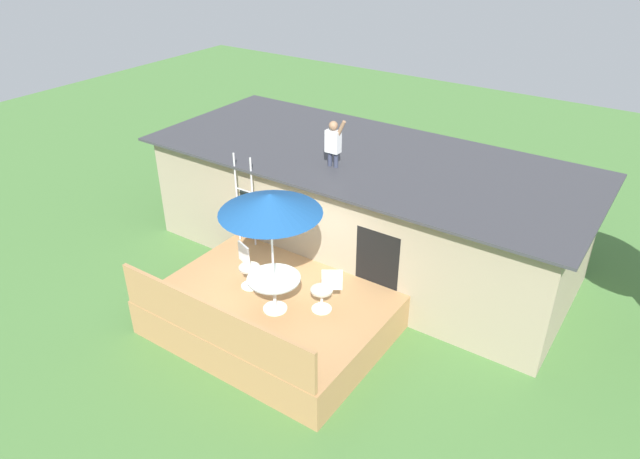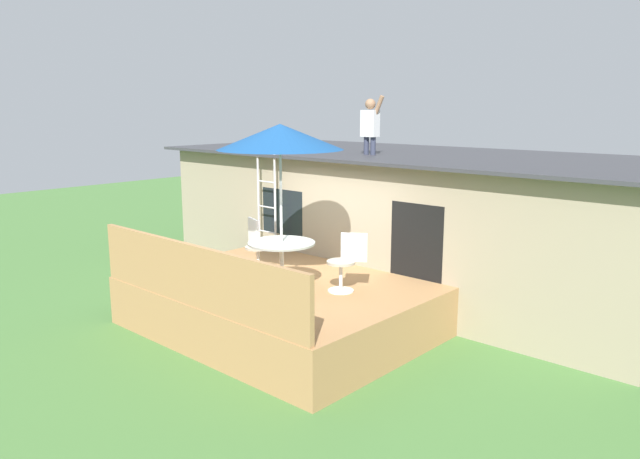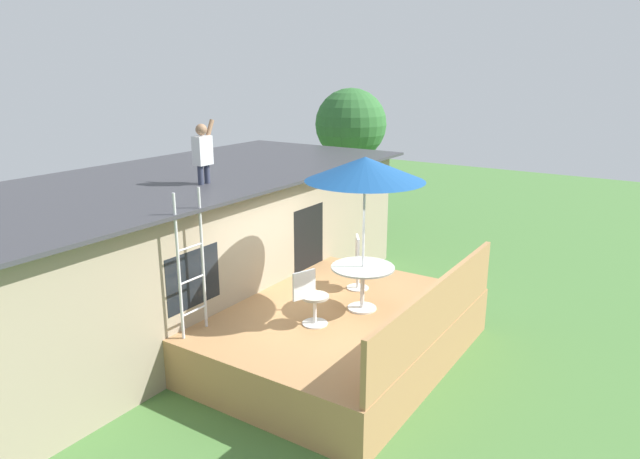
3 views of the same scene
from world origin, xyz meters
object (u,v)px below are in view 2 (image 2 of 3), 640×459
at_px(patio_chair_left, 256,247).
at_px(step_ladder, 267,194).
at_px(patio_chair_right, 346,263).
at_px(patio_umbrella, 280,137).
at_px(patio_table, 282,252).
at_px(person_figure, 370,122).

bearing_deg(patio_chair_left, step_ladder, 151.23).
bearing_deg(patio_chair_left, patio_chair_right, 26.27).
xyz_separation_m(patio_umbrella, patio_chair_right, (0.82, 0.56, -1.89)).
distance_m(patio_table, patio_umbrella, 1.76).
bearing_deg(person_figure, patio_chair_right, -59.78).
distance_m(patio_umbrella, patio_chair_left, 2.16).
relative_size(step_ladder, person_figure, 1.98).
bearing_deg(person_figure, patio_chair_left, -99.68).
height_order(patio_umbrella, step_ladder, patio_umbrella).
bearing_deg(patio_table, person_figure, 100.65).
distance_m(patio_chair_left, patio_chair_right, 1.82).
height_order(patio_table, person_figure, person_figure).
relative_size(patio_table, person_figure, 0.94).
distance_m(patio_table, person_figure, 3.53).
bearing_deg(patio_chair_right, person_figure, -93.76).
height_order(step_ladder, patio_chair_left, step_ladder).
xyz_separation_m(patio_umbrella, person_figure, (-0.55, 2.91, 0.15)).
xyz_separation_m(patio_table, step_ladder, (-2.15, 1.69, 0.51)).
height_order(step_ladder, person_figure, person_figure).
distance_m(person_figure, patio_chair_right, 3.40).
distance_m(step_ladder, person_figure, 2.45).
xyz_separation_m(patio_umbrella, patio_chair_left, (-0.98, 0.36, -1.89)).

